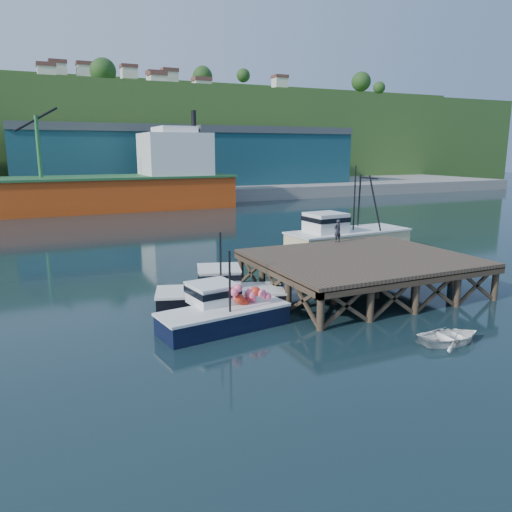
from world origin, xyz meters
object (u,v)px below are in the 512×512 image
trawler (346,235)px  dinghy (451,336)px  boat_black (220,292)px  dockworker (338,231)px  boat_navy (221,312)px

trawler → dinghy: 19.75m
boat_black → dinghy: (7.22, -9.18, -0.46)m
boat_black → trawler: trawler is taller
dinghy → dockworker: dockworker is taller
dinghy → dockworker: (2.65, 12.80, 2.59)m
boat_black → dinghy: size_ratio=2.44×
dockworker → boat_navy: bearing=23.3°
dinghy → dockworker: 13.32m
boat_navy → boat_black: bearing=61.7°
boat_navy → trawler: (15.63, 12.27, 0.66)m
dockworker → boat_black: bearing=12.0°
boat_black → dockworker: (9.86, 3.62, 2.12)m
dinghy → boat_black: bearing=42.3°
boat_navy → dinghy: size_ratio=2.19×
trawler → dinghy: size_ratio=3.63×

